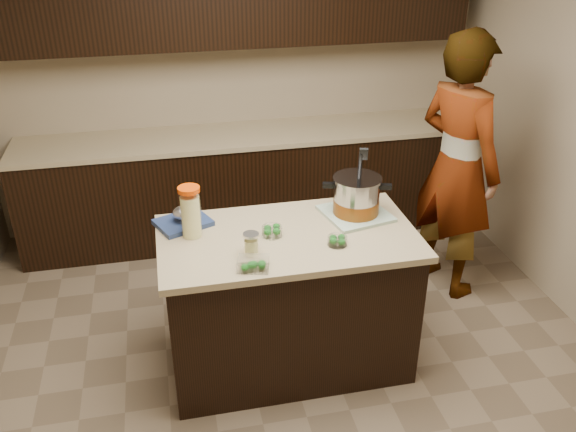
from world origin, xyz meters
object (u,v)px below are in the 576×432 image
Objects in this scene: stock_pot at (356,198)px; person at (457,167)px; lemonade_pitcher at (191,214)px; island at (288,300)px.

stock_pot is 0.22× the size of person.
lemonade_pitcher is 1.92m from person.
lemonade_pitcher is at bearing -161.72° from stock_pot.
stock_pot is 0.97m from lemonade_pitcher.
stock_pot is at bearing 2.46° from lemonade_pitcher.
person is at bearing 43.37° from stock_pot.
person is at bearing 24.62° from island.
person reaches higher than island.
island is at bearing -11.44° from lemonade_pitcher.
lemonade_pitcher is (-0.97, -0.04, 0.02)m from stock_pot.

